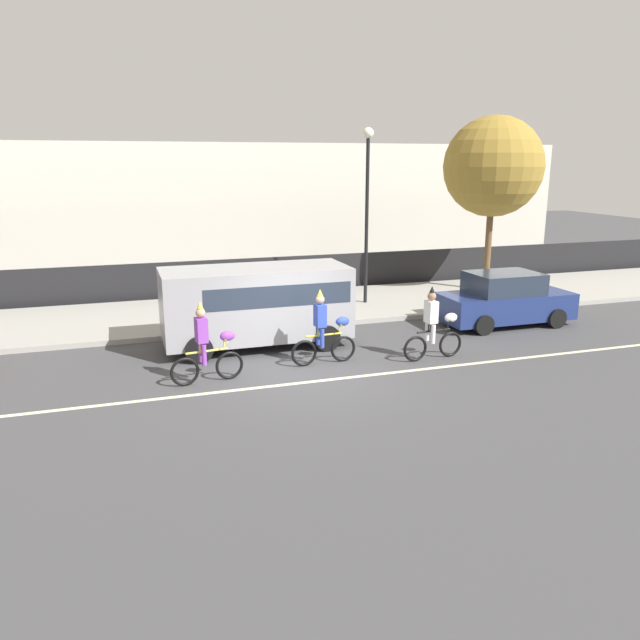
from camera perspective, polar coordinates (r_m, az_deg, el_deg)
ground_plane at (r=14.92m, az=-1.20°, el=-5.03°), size 80.00×80.00×0.00m
road_centre_line at (r=14.47m, az=-0.62°, el=-5.64°), size 36.00×0.14×0.01m
sidewalk_curb at (r=20.96m, az=-6.39°, el=0.82°), size 60.00×5.00×0.15m
fence_line at (r=23.61m, az=-7.88°, el=3.86°), size 40.00×0.08×1.40m
building_backdrop at (r=32.39m, az=-4.99°, el=10.62°), size 28.00×8.00×5.72m
parade_cyclist_purple at (r=14.40m, az=-10.29°, el=-2.47°), size 1.71×0.51×1.92m
parade_cyclist_cobalt at (r=15.47m, az=0.40°, el=-1.04°), size 1.72×0.50×1.92m
parade_cyclist_zebra at (r=16.11m, az=10.40°, el=-0.66°), size 1.72×0.50×1.92m
parked_van_grey at (r=16.95m, az=-5.64°, el=1.78°), size 5.00×2.22×2.18m
parked_car_navy at (r=20.06m, az=16.52°, el=1.76°), size 4.10×1.92×1.64m
street_lamp_post at (r=21.33m, az=4.34°, el=11.74°), size 0.36×0.36×5.86m
street_tree_near_lamp at (r=24.32m, az=15.57°, el=13.34°), size 3.65×3.65×6.41m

